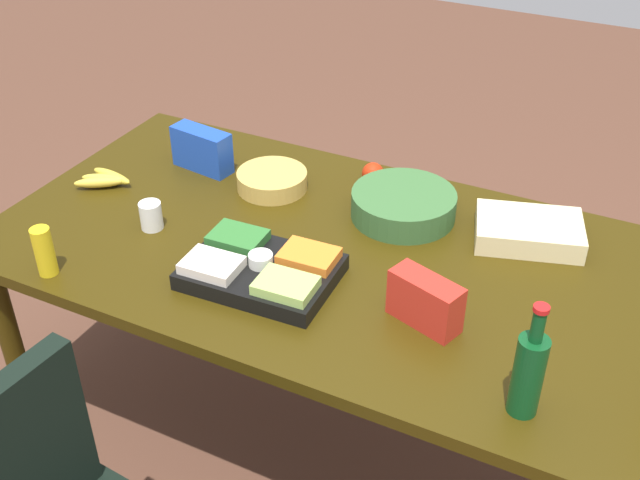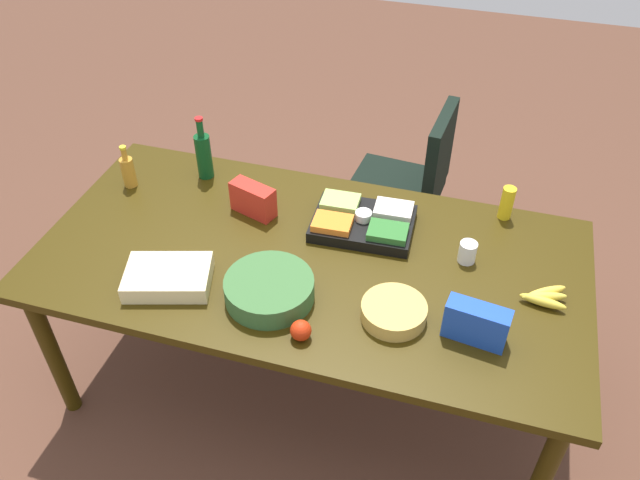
% 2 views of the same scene
% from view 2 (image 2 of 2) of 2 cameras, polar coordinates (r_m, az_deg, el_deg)
% --- Properties ---
extents(ground_plane, '(10.00, 10.00, 0.00)m').
position_cam_2_polar(ground_plane, '(3.16, -0.81, -12.20)').
color(ground_plane, brown).
extents(conference_table, '(2.21, 1.11, 0.80)m').
position_cam_2_polar(conference_table, '(2.62, -0.95, -2.59)').
color(conference_table, '#342807').
rests_on(conference_table, ground).
extents(office_chair, '(0.56, 0.56, 0.95)m').
position_cam_2_polar(office_chair, '(3.59, 7.39, 3.39)').
color(office_chair, gray).
rests_on(office_chair, ground).
extents(banana_bunch, '(0.18, 0.14, 0.04)m').
position_cam_2_polar(banana_bunch, '(2.51, 19.45, -4.81)').
color(banana_bunch, yellow).
rests_on(banana_bunch, conference_table).
extents(veggie_tray, '(0.43, 0.32, 0.09)m').
position_cam_2_polar(veggie_tray, '(2.69, 3.88, 1.66)').
color(veggie_tray, black).
rests_on(veggie_tray, conference_table).
extents(wine_bottle, '(0.08, 0.08, 0.31)m').
position_cam_2_polar(wine_bottle, '(2.99, -10.38, 7.56)').
color(wine_bottle, '#0D441D').
rests_on(wine_bottle, conference_table).
extents(chip_bag_red, '(0.21, 0.14, 0.14)m').
position_cam_2_polar(chip_bag_red, '(2.76, -6.02, 3.64)').
color(chip_bag_red, red).
rests_on(chip_bag_red, conference_table).
extents(paper_cup, '(0.08, 0.08, 0.09)m').
position_cam_2_polar(paper_cup, '(2.59, 13.07, -1.07)').
color(paper_cup, white).
rests_on(paper_cup, conference_table).
extents(dressing_bottle, '(0.06, 0.06, 0.21)m').
position_cam_2_polar(dressing_bottle, '(3.03, -16.81, 5.96)').
color(dressing_bottle, '#C28529').
rests_on(dressing_bottle, conference_table).
extents(sheet_cake, '(0.37, 0.30, 0.07)m').
position_cam_2_polar(sheet_cake, '(2.50, -13.43, -3.25)').
color(sheet_cake, beige).
rests_on(sheet_cake, conference_table).
extents(chip_bowl, '(0.26, 0.26, 0.06)m').
position_cam_2_polar(chip_bowl, '(2.33, 6.62, -6.39)').
color(chip_bowl, gold).
rests_on(chip_bowl, conference_table).
extents(mustard_bottle, '(0.06, 0.06, 0.15)m').
position_cam_2_polar(mustard_bottle, '(2.83, 16.39, 3.21)').
color(mustard_bottle, yellow).
rests_on(mustard_bottle, conference_table).
extents(salad_bowl, '(0.42, 0.42, 0.09)m').
position_cam_2_polar(salad_bowl, '(2.38, -4.56, -4.40)').
color(salad_bowl, '#376532').
rests_on(salad_bowl, conference_table).
extents(apple_red, '(0.08, 0.08, 0.08)m').
position_cam_2_polar(apple_red, '(2.24, -1.73, -8.10)').
color(apple_red, red).
rests_on(apple_red, conference_table).
extents(chip_bag_blue, '(0.23, 0.11, 0.15)m').
position_cam_2_polar(chip_bag_blue, '(2.28, 13.82, -7.25)').
color(chip_bag_blue, '#1C47B8').
rests_on(chip_bag_blue, conference_table).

